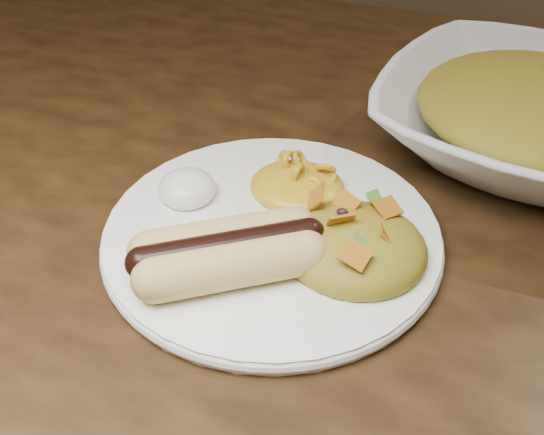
% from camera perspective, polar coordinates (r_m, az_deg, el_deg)
% --- Properties ---
extents(table, '(1.60, 0.90, 0.75)m').
position_cam_1_polar(table, '(0.64, -7.09, -2.52)').
color(table, '#3F2711').
rests_on(table, floor).
extents(plate, '(0.29, 0.29, 0.01)m').
position_cam_1_polar(plate, '(0.49, -0.00, -1.51)').
color(plate, white).
rests_on(plate, table).
extents(hotdog, '(0.11, 0.12, 0.03)m').
position_cam_1_polar(hotdog, '(0.44, -3.97, -3.05)').
color(hotdog, '#F1DA74').
rests_on(hotdog, plate).
extents(mac_and_cheese, '(0.08, 0.08, 0.03)m').
position_cam_1_polar(mac_and_cheese, '(0.52, 2.32, 3.77)').
color(mac_and_cheese, orange).
rests_on(mac_and_cheese, plate).
extents(sour_cream, '(0.06, 0.06, 0.03)m').
position_cam_1_polar(sour_cream, '(0.52, -7.67, 3.15)').
color(sour_cream, white).
rests_on(sour_cream, plate).
extents(taco_salad, '(0.11, 0.10, 0.05)m').
position_cam_1_polar(taco_salad, '(0.46, 7.50, -1.64)').
color(taco_salad, orange).
rests_on(taco_salad, plate).
extents(serving_bowl, '(0.32, 0.32, 0.07)m').
position_cam_1_polar(serving_bowl, '(0.62, 22.30, 7.93)').
color(serving_bowl, white).
rests_on(serving_bowl, table).
extents(bowl_filling, '(0.25, 0.25, 0.05)m').
position_cam_1_polar(bowl_filling, '(0.62, 22.67, 9.21)').
color(bowl_filling, orange).
rests_on(bowl_filling, serving_bowl).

